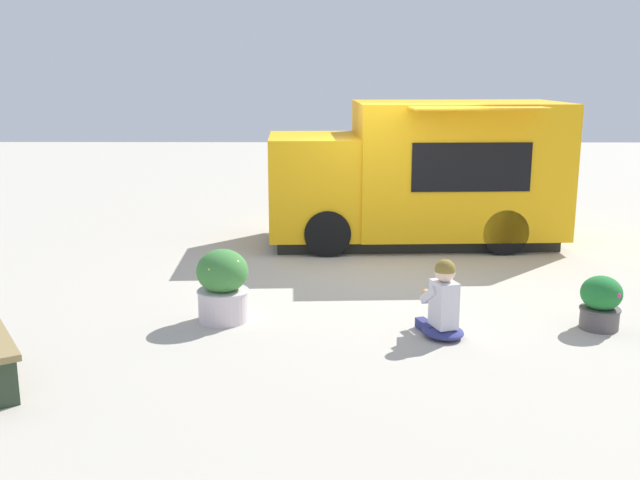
# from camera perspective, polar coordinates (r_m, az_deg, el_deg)

# --- Properties ---
(ground_plane) EXTENTS (40.00, 40.00, 0.00)m
(ground_plane) POSITION_cam_1_polar(r_m,az_deg,el_deg) (10.83, 5.96, -2.38)
(ground_plane) COLOR #B5AFA0
(food_truck) EXTENTS (2.74, 4.88, 2.35)m
(food_truck) POSITION_cam_1_polar(r_m,az_deg,el_deg) (12.49, 7.86, 4.84)
(food_truck) COLOR #F3AC12
(food_truck) RESTS_ON ground_plane
(person_customer) EXTENTS (0.77, 0.59, 0.87)m
(person_customer) POSITION_cam_1_polar(r_m,az_deg,el_deg) (8.20, 9.42, -4.99)
(person_customer) COLOR navy
(person_customer) RESTS_ON ground_plane
(planter_flowering_near) EXTENTS (0.60, 0.60, 0.85)m
(planter_flowering_near) POSITION_cam_1_polar(r_m,az_deg,el_deg) (8.62, -7.52, -3.47)
(planter_flowering_near) COLOR silver
(planter_flowering_near) RESTS_ON ground_plane
(planter_flowering_far) EXTENTS (0.46, 0.46, 0.61)m
(planter_flowering_far) POSITION_cam_1_polar(r_m,az_deg,el_deg) (8.90, 20.85, -4.51)
(planter_flowering_far) COLOR #574F4F
(planter_flowering_far) RESTS_ON ground_plane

